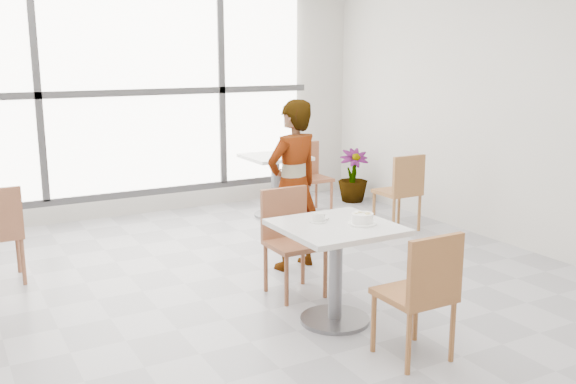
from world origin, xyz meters
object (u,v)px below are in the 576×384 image
coffee_cup (318,218)px  person (293,185)px  oatmeal_bowl (362,218)px  bg_chair_right_near (402,187)px  chair_far (290,234)px  bg_table_right (275,177)px  main_table (336,254)px  chair_near (423,289)px  bg_chair_right_far (308,172)px  plant_right (353,176)px

coffee_cup → person: 1.18m
oatmeal_bowl → bg_chair_right_near: 2.60m
bg_chair_right_near → chair_far: bearing=27.1°
oatmeal_bowl → bg_table_right: oatmeal_bowl is taller
coffee_cup → oatmeal_bowl: bearing=-40.1°
oatmeal_bowl → bg_chair_right_near: bearing=44.5°
main_table → chair_near: chair_near is taller
oatmeal_bowl → coffee_cup: (-0.25, 0.21, -0.01)m
bg_table_right → bg_chair_right_far: bg_chair_right_far is taller
oatmeal_bowl → chair_far: bearing=101.0°
chair_near → bg_table_right: (0.96, 3.81, -0.01)m
main_table → person: 1.30m
oatmeal_bowl → coffee_cup: size_ratio=1.32×
coffee_cup → bg_chair_right_far: bg_chair_right_far is taller
bg_chair_right_near → plant_right: 1.52m
bg_chair_right_near → bg_table_right: bearing=-54.7°
main_table → plant_right: size_ratio=1.13×
coffee_cup → plant_right: 3.95m
coffee_cup → chair_near: bearing=-76.7°
chair_far → oatmeal_bowl: bearing=-79.0°
person → bg_chair_right_near: (1.67, 0.50, -0.28)m
main_table → bg_chair_right_near: (2.01, 1.72, -0.02)m
bg_table_right → plant_right: bg_table_right is taller
oatmeal_bowl → person: bearing=82.5°
main_table → oatmeal_bowl: 0.33m
chair_far → bg_chair_right_near: same height
plant_right → chair_far: bearing=-133.5°
chair_far → person: size_ratio=0.56×
main_table → chair_near: (0.13, -0.80, -0.02)m
oatmeal_bowl → person: (0.17, 1.31, -0.01)m
main_table → bg_chair_right_far: size_ratio=0.92×
chair_far → coffee_cup: bearing=-99.0°
person → plant_right: person is taller
main_table → coffee_cup: bearing=124.2°
person → bg_chair_right_near: 1.76m
bg_table_right → bg_chair_right_near: size_ratio=0.86×
main_table → bg_chair_right_far: bg_chair_right_far is taller
chair_far → bg_chair_right_far: (1.55, 2.31, 0.00)m
bg_table_right → bg_chair_right_near: 1.58m
person → bg_table_right: person is taller
oatmeal_bowl → bg_table_right: (0.93, 3.10, -0.31)m
chair_near → bg_chair_right_near: size_ratio=1.00×
main_table → coffee_cup: coffee_cup is taller
oatmeal_bowl → person: 1.33m
bg_table_right → bg_chair_right_far: bearing=0.0°
plant_right → bg_table_right: bearing=-171.8°
bg_table_right → bg_chair_right_near: bg_chair_right_near is taller
coffee_cup → bg_chair_right_far: (1.64, 2.89, -0.28)m
chair_near → oatmeal_bowl: 0.77m
person → bg_chair_right_near: size_ratio=1.79×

